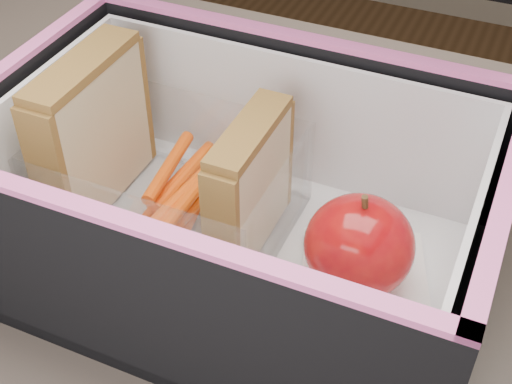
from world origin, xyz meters
TOP-DOWN VIEW (x-y plane):
  - lunch_bag at (-0.02, 0.04)m, footprint 0.33×0.35m
  - plastic_tub at (-0.08, 0.05)m, footprint 0.17×0.12m
  - sandwich_left at (-0.14, 0.05)m, footprint 0.03×0.10m
  - sandwich_right at (-0.02, 0.05)m, footprint 0.02×0.09m
  - carrot_sticks at (-0.08, 0.05)m, footprint 0.05×0.14m
  - paper_napkin at (0.07, 0.04)m, footprint 0.11×0.11m
  - red_apple at (0.06, 0.03)m, footprint 0.09×0.09m

SIDE VIEW (x-z plane):
  - paper_napkin at x=0.07m, z-range 0.77..0.77m
  - carrot_sticks at x=-0.08m, z-range 0.77..0.80m
  - plastic_tub at x=-0.08m, z-range 0.77..0.84m
  - red_apple at x=0.06m, z-range 0.77..0.84m
  - sandwich_right at x=-0.02m, z-range 0.77..0.87m
  - lunch_bag at x=-0.02m, z-range 0.67..0.97m
  - sandwich_left at x=-0.14m, z-range 0.77..0.88m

